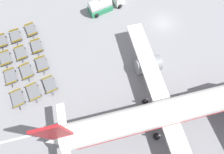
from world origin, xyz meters
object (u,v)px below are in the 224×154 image
(baggage_dolly_row_mid_a_col_a, at_px, (16,36))
(baggage_dolly_row_mid_b_col_a, at_px, (31,30))
(fuel_tanker_primary, at_px, (104,4))
(baggage_dolly_row_near_col_d, at_px, (18,98))
(baggage_dolly_row_near_col_b, at_px, (5,58))
(baggage_dolly_row_near_col_c, at_px, (11,77))
(baggage_dolly_row_mid_b_col_c, at_px, (42,64))
(baggage_dolly_row_mid_a_col_d, at_px, (34,92))
(baggage_dolly_row_mid_a_col_c, at_px, (27,71))
(baggage_dolly_row_mid_b_col_b, at_px, (37,46))
(airplane, at_px, (172,111))
(baggage_dolly_row_near_col_a, at_px, (1,41))
(baggage_dolly_row_mid_b_col_d, at_px, (50,85))
(baggage_dolly_row_mid_a_col_b, at_px, (21,53))

(baggage_dolly_row_mid_a_col_a, distance_m, baggage_dolly_row_mid_b_col_a, 3.03)
(fuel_tanker_primary, height_order, baggage_dolly_row_near_col_d, fuel_tanker_primary)
(baggage_dolly_row_near_col_b, bearing_deg, baggage_dolly_row_near_col_c, 14.35)
(baggage_dolly_row_near_col_d, relative_size, baggage_dolly_row_mid_b_col_c, 1.00)
(baggage_dolly_row_mid_a_col_d, bearing_deg, baggage_dolly_row_mid_a_col_a, -166.22)
(fuel_tanker_primary, distance_m, baggage_dolly_row_near_col_c, 21.98)
(baggage_dolly_row_mid_a_col_c, bearing_deg, baggage_dolly_row_near_col_d, -17.88)
(baggage_dolly_row_near_col_d, height_order, baggage_dolly_row_mid_b_col_b, same)
(airplane, height_order, baggage_dolly_row_mid_b_col_c, airplane)
(fuel_tanker_primary, relative_size, baggage_dolly_row_near_col_d, 2.17)
(baggage_dolly_row_mid_a_col_a, relative_size, baggage_dolly_row_mid_a_col_c, 1.00)
(baggage_dolly_row_mid_a_col_a, bearing_deg, baggage_dolly_row_mid_a_col_c, 13.22)
(baggage_dolly_row_near_col_a, relative_size, baggage_dolly_row_mid_b_col_b, 1.00)
(fuel_tanker_primary, xyz_separation_m, baggage_dolly_row_mid_b_col_c, (10.61, -13.16, -0.75))
(baggage_dolly_row_mid_a_col_d, xyz_separation_m, baggage_dolly_row_mid_b_col_d, (-0.72, 2.68, 0.00))
(airplane, relative_size, baggage_dolly_row_near_col_d, 10.07)
(baggage_dolly_row_mid_a_col_a, bearing_deg, baggage_dolly_row_mid_a_col_d, 13.78)
(airplane, relative_size, baggage_dolly_row_mid_a_col_c, 10.07)
(baggage_dolly_row_near_col_b, relative_size, baggage_dolly_row_mid_a_col_b, 1.00)
(baggage_dolly_row_near_col_d, bearing_deg, baggage_dolly_row_near_col_b, -165.05)
(baggage_dolly_row_near_col_b, xyz_separation_m, baggage_dolly_row_mid_b_col_c, (2.54, 6.30, 0.00))
(airplane, height_order, baggage_dolly_row_near_col_b, airplane)
(baggage_dolly_row_near_col_b, bearing_deg, airplane, 57.82)
(baggage_dolly_row_mid_a_col_c, distance_m, baggage_dolly_row_mid_b_col_b, 5.15)
(baggage_dolly_row_near_col_c, xyz_separation_m, baggage_dolly_row_mid_b_col_c, (-1.27, 5.32, 0.00))
(baggage_dolly_row_near_col_d, xyz_separation_m, baggage_dolly_row_mid_a_col_a, (-12.50, -0.37, 0.00))
(baggage_dolly_row_near_col_a, distance_m, baggage_dolly_row_mid_a_col_b, 4.89)
(fuel_tanker_primary, height_order, baggage_dolly_row_mid_a_col_b, fuel_tanker_primary)
(baggage_dolly_row_mid_a_col_b, xyz_separation_m, baggage_dolly_row_mid_b_col_c, (3.06, 3.61, 0.00))
(baggage_dolly_row_near_col_c, relative_size, baggage_dolly_row_mid_b_col_a, 1.00)
(fuel_tanker_primary, height_order, baggage_dolly_row_mid_a_col_d, fuel_tanker_primary)
(baggage_dolly_row_near_col_d, xyz_separation_m, baggage_dolly_row_mid_b_col_b, (-9.37, 3.42, 0.00))
(baggage_dolly_row_near_col_c, relative_size, baggage_dolly_row_mid_a_col_b, 1.00)
(baggage_dolly_row_near_col_d, bearing_deg, baggage_dolly_row_mid_a_col_d, 102.70)
(baggage_dolly_row_mid_a_col_b, height_order, baggage_dolly_row_mid_a_col_d, same)
(baggage_dolly_row_near_col_a, bearing_deg, baggage_dolly_row_near_col_b, 11.81)
(baggage_dolly_row_mid_a_col_a, bearing_deg, baggage_dolly_row_mid_a_col_b, 13.14)
(baggage_dolly_row_near_col_c, height_order, baggage_dolly_row_mid_a_col_a, same)
(baggage_dolly_row_mid_a_col_c, bearing_deg, baggage_dolly_row_near_col_c, -80.97)
(baggage_dolly_row_near_col_d, distance_m, baggage_dolly_row_mid_a_col_d, 2.62)
(baggage_dolly_row_mid_b_col_a, relative_size, baggage_dolly_row_mid_b_col_d, 1.00)
(baggage_dolly_row_mid_a_col_a, bearing_deg, baggage_dolly_row_mid_b_col_b, 50.48)
(baggage_dolly_row_near_col_c, height_order, baggage_dolly_row_mid_b_col_a, same)
(baggage_dolly_row_near_col_c, relative_size, baggage_dolly_row_mid_a_col_a, 1.00)
(baggage_dolly_row_near_col_d, height_order, baggage_dolly_row_mid_b_col_a, same)
(baggage_dolly_row_near_col_c, height_order, baggage_dolly_row_mid_a_col_b, same)
(baggage_dolly_row_mid_a_col_a, relative_size, baggage_dolly_row_mid_b_col_c, 1.00)
(baggage_dolly_row_near_col_d, bearing_deg, baggage_dolly_row_mid_b_col_c, 142.63)
(baggage_dolly_row_near_col_b, bearing_deg, baggage_dolly_row_mid_a_col_d, 32.28)
(baggage_dolly_row_near_col_c, bearing_deg, baggage_dolly_row_mid_b_col_b, 138.59)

